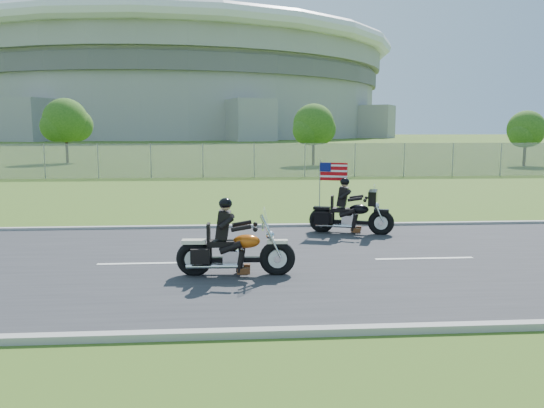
{
  "coord_description": "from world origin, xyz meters",
  "views": [
    {
      "loc": [
        -0.18,
        -11.15,
        2.91
      ],
      "look_at": [
        0.62,
        0.0,
        1.3
      ],
      "focal_mm": 35.0,
      "sensor_mm": 36.0,
      "label": 1
    }
  ],
  "objects": [
    {
      "name": "ground",
      "position": [
        0.0,
        0.0,
        0.0
      ],
      "size": [
        420.0,
        420.0,
        0.0
      ],
      "primitive_type": "plane",
      "color": "#3F5A1C",
      "rests_on": "ground"
    },
    {
      "name": "road",
      "position": [
        0.0,
        0.0,
        0.02
      ],
      "size": [
        120.0,
        8.0,
        0.04
      ],
      "primitive_type": "cube",
      "color": "#28282B",
      "rests_on": "ground"
    },
    {
      "name": "curb_north",
      "position": [
        0.0,
        4.05,
        0.05
      ],
      "size": [
        120.0,
        0.18,
        0.12
      ],
      "primitive_type": "cube",
      "color": "#9E9B93",
      "rests_on": "ground"
    },
    {
      "name": "curb_south",
      "position": [
        0.0,
        -4.05,
        0.05
      ],
      "size": [
        120.0,
        0.18,
        0.12
      ],
      "primitive_type": "cube",
      "color": "#9E9B93",
      "rests_on": "ground"
    },
    {
      "name": "fence",
      "position": [
        -5.0,
        20.0,
        1.0
      ],
      "size": [
        60.0,
        0.03,
        2.0
      ],
      "primitive_type": "cube",
      "color": "gray",
      "rests_on": "ground"
    },
    {
      "name": "stadium",
      "position": [
        -20.0,
        170.0,
        15.58
      ],
      "size": [
        140.4,
        140.4,
        29.2
      ],
      "color": "#A3A099",
      "rests_on": "ground"
    },
    {
      "name": "tree_fence_near",
      "position": [
        6.04,
        30.04,
        2.97
      ],
      "size": [
        3.52,
        3.28,
        4.75
      ],
      "color": "#382316",
      "rests_on": "ground"
    },
    {
      "name": "tree_fence_mid",
      "position": [
        -13.95,
        34.04,
        3.3
      ],
      "size": [
        3.96,
        3.69,
        5.3
      ],
      "color": "#382316",
      "rests_on": "ground"
    },
    {
      "name": "tree_fence_far",
      "position": [
        22.04,
        28.03,
        2.64
      ],
      "size": [
        3.08,
        2.87,
        4.2
      ],
      "color": "#382316",
      "rests_on": "ground"
    },
    {
      "name": "motorcycle_lead",
      "position": [
        -0.2,
        -1.0,
        0.5
      ],
      "size": [
        2.35,
        0.61,
        1.58
      ],
      "rotation": [
        0.0,
        0.0,
        -0.05
      ],
      "color": "black",
      "rests_on": "ground"
    },
    {
      "name": "motorcycle_follow",
      "position": [
        2.99,
        2.95,
        0.54
      ],
      "size": [
        2.26,
        1.1,
        1.94
      ],
      "rotation": [
        0.0,
        0.0,
        -0.31
      ],
      "color": "black",
      "rests_on": "ground"
    }
  ]
}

